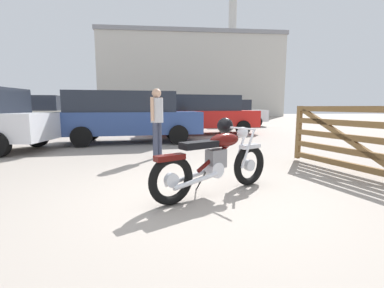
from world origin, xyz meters
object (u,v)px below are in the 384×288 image
timber_gate (360,137)px  silver_sedan_mid (30,112)px  bystander (157,116)px  white_estate_far (17,113)px  blue_hatchback_right (128,115)px  vintage_motorcycle (217,159)px  pale_sedan_back (232,113)px  red_hatchback_near (202,113)px

timber_gate → silver_sedan_mid: (-11.05, 13.34, 0.24)m
bystander → white_estate_far: bearing=167.5°
white_estate_far → blue_hatchback_right: same height
timber_gate → bystander: 4.19m
silver_sedan_mid → blue_hatchback_right: bearing=-60.1°
vintage_motorcycle → blue_hatchback_right: bearing=78.7°
pale_sedan_back → white_estate_far: white_estate_far is taller
pale_sedan_back → blue_hatchback_right: (-5.90, -7.16, 0.10)m
silver_sedan_mid → white_estate_far: size_ratio=1.03×
timber_gate → white_estate_far: bearing=34.1°
vintage_motorcycle → pale_sedan_back: size_ratio=0.45×
white_estate_far → bystander: bearing=130.0°
timber_gate → blue_hatchback_right: (-4.47, 5.23, 0.24)m
bystander → pale_sedan_back: pale_sedan_back is taller
pale_sedan_back → blue_hatchback_right: bearing=-128.0°
silver_sedan_mid → bystander: bearing=-65.1°
timber_gate → white_estate_far: 13.38m
timber_gate → pale_sedan_back: 12.47m
red_hatchback_near → pale_sedan_back: 5.53m
bystander → pale_sedan_back: size_ratio=0.39×
pale_sedan_back → silver_sedan_mid: size_ratio=0.86×
silver_sedan_mid → red_hatchback_near: bearing=-39.7°
white_estate_far → vintage_motorcycle: bearing=123.8°
bystander → timber_gate: bearing=2.9°
timber_gate → blue_hatchback_right: size_ratio=0.52×
red_hatchback_near → blue_hatchback_right: size_ratio=1.02×
red_hatchback_near → blue_hatchback_right: 3.89m
timber_gate → bystander: (-3.54, 2.22, 0.32)m
red_hatchback_near → silver_sedan_mid: size_ratio=0.99×
vintage_motorcycle → silver_sedan_mid: size_ratio=0.38×
bystander → silver_sedan_mid: size_ratio=0.34×
timber_gate → silver_sedan_mid: 17.33m
vintage_motorcycle → white_estate_far: (-7.07, 9.66, 0.45)m
bystander → silver_sedan_mid: 13.43m
timber_gate → silver_sedan_mid: bearing=26.6°
vintage_motorcycle → timber_gate: bearing=-16.3°
pale_sedan_back → silver_sedan_mid: bearing=177.2°
red_hatchback_near → white_estate_far: 8.52m
vintage_motorcycle → pale_sedan_back: pale_sedan_back is taller
bystander → red_hatchback_near: bearing=103.8°
white_estate_far → silver_sedan_mid: bearing=-76.1°
vintage_motorcycle → blue_hatchback_right: (-1.72, 5.79, 0.45)m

